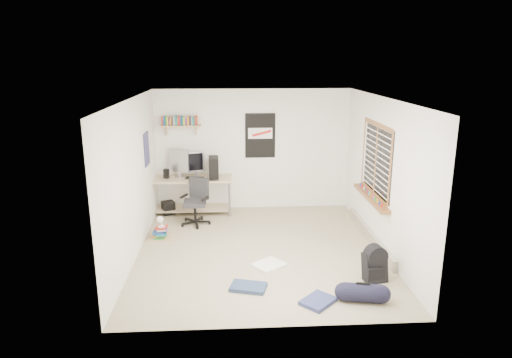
{
  "coord_description": "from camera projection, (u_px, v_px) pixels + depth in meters",
  "views": [
    {
      "loc": [
        -0.47,
        -7.02,
        3.12
      ],
      "look_at": [
        -0.05,
        0.34,
        1.14
      ],
      "focal_mm": 32.0,
      "sensor_mm": 36.0,
      "label": 1
    }
  ],
  "objects": [
    {
      "name": "speaker_left",
      "position": [
        166.0,
        174.0,
        9.08
      ],
      "size": [
        0.12,
        0.12,
        0.18
      ],
      "primitive_type": "cube",
      "rotation": [
        0.0,
        0.0,
        -0.42
      ],
      "color": "black",
      "rests_on": "desk"
    },
    {
      "name": "duffel_bag",
      "position": [
        363.0,
        292.0,
        5.97
      ],
      "size": [
        0.29,
        0.29,
        0.49
      ],
      "primitive_type": "cylinder",
      "rotation": [
        0.0,
        0.0,
        -0.19
      ],
      "color": "black",
      "rests_on": "floor"
    },
    {
      "name": "back_wall",
      "position": [
        253.0,
        150.0,
        9.45
      ],
      "size": [
        4.0,
        0.01,
        2.5
      ],
      "primitive_type": "cube",
      "color": "silver",
      "rests_on": "ground"
    },
    {
      "name": "baseboard_heater",
      "position": [
        370.0,
        236.0,
        7.98
      ],
      "size": [
        0.08,
        2.5,
        0.18
      ],
      "primitive_type": "cube",
      "color": "#B7B2A8",
      "rests_on": "floor"
    },
    {
      "name": "monitor_left",
      "position": [
        179.0,
        165.0,
        9.19
      ],
      "size": [
        0.43,
        0.25,
        0.47
      ],
      "primitive_type": "cube",
      "rotation": [
        0.0,
        0.0,
        -0.38
      ],
      "color": "#B6B7BB",
      "rests_on": "desk"
    },
    {
      "name": "window",
      "position": [
        375.0,
        160.0,
        7.62
      ],
      "size": [
        0.1,
        1.5,
        1.26
      ],
      "primitive_type": "cube",
      "color": "brown",
      "rests_on": "right_wall"
    },
    {
      "name": "speaker_right",
      "position": [
        212.0,
        176.0,
        8.96
      ],
      "size": [
        0.09,
        0.09,
        0.16
      ],
      "primitive_type": "cube",
      "rotation": [
        0.0,
        0.0,
        0.08
      ],
      "color": "black",
      "rests_on": "desk"
    },
    {
      "name": "backpack",
      "position": [
        375.0,
        267.0,
        6.54
      ],
      "size": [
        0.36,
        0.31,
        0.43
      ],
      "primitive_type": "cube",
      "rotation": [
        0.0,
        0.0,
        0.18
      ],
      "color": "black",
      "rests_on": "floor"
    },
    {
      "name": "tshirt",
      "position": [
        269.0,
        265.0,
        7.02
      ],
      "size": [
        0.58,
        0.57,
        0.04
      ],
      "primitive_type": "cube",
      "rotation": [
        0.0,
        0.0,
        0.65
      ],
      "color": "silver",
      "rests_on": "floor"
    },
    {
      "name": "wall_shelf",
      "position": [
        181.0,
        126.0,
        9.12
      ],
      "size": [
        0.8,
        0.22,
        0.24
      ],
      "primitive_type": "cube",
      "color": "tan",
      "rests_on": "back_wall"
    },
    {
      "name": "right_wall",
      "position": [
        383.0,
        176.0,
        7.39
      ],
      "size": [
        0.01,
        4.5,
        2.5
      ],
      "primitive_type": "cube",
      "color": "silver",
      "rests_on": "ground"
    },
    {
      "name": "office_chair",
      "position": [
        195.0,
        200.0,
        8.65
      ],
      "size": [
        0.77,
        0.77,
        0.89
      ],
      "primitive_type": "cube",
      "rotation": [
        0.0,
        0.0,
        -0.42
      ],
      "color": "#27272A",
      "rests_on": "floor"
    },
    {
      "name": "left_wall",
      "position": [
        133.0,
        180.0,
        7.17
      ],
      "size": [
        0.01,
        4.5,
        2.5
      ],
      "primitive_type": "cube",
      "color": "silver",
      "rests_on": "ground"
    },
    {
      "name": "desk_lamp",
      "position": [
        161.0,
        218.0,
        8.01
      ],
      "size": [
        0.17,
        0.23,
        0.21
      ],
      "primitive_type": "cube",
      "rotation": [
        0.0,
        0.0,
        -0.22
      ],
      "color": "silver",
      "rests_on": "book_stack"
    },
    {
      "name": "ceiling",
      "position": [
        260.0,
        98.0,
        6.95
      ],
      "size": [
        4.0,
        4.5,
        0.01
      ],
      "primitive_type": "cube",
      "color": "white",
      "rests_on": "ground"
    },
    {
      "name": "poster_left_wall",
      "position": [
        147.0,
        149.0,
        8.26
      ],
      "size": [
        0.02,
        0.42,
        0.6
      ],
      "primitive_type": "cube",
      "color": "navy",
      "rests_on": "left_wall"
    },
    {
      "name": "book_stack",
      "position": [
        161.0,
        230.0,
        8.08
      ],
      "size": [
        0.56,
        0.51,
        0.31
      ],
      "primitive_type": "cube",
      "rotation": [
        0.0,
        0.0,
        -0.33
      ],
      "color": "brown",
      "rests_on": "floor"
    },
    {
      "name": "keyboard",
      "position": [
        195.0,
        178.0,
        9.1
      ],
      "size": [
        0.38,
        0.19,
        0.02
      ],
      "primitive_type": "cube",
      "rotation": [
        0.0,
        0.0,
        -0.17
      ],
      "color": "black",
      "rests_on": "desk"
    },
    {
      "name": "desk",
      "position": [
        191.0,
        195.0,
        9.37
      ],
      "size": [
        1.8,
        1.01,
        0.78
      ],
      "primitive_type": "cube",
      "rotation": [
        0.0,
        0.0,
        0.16
      ],
      "color": "tan",
      "rests_on": "floor"
    },
    {
      "name": "jeans_b",
      "position": [
        318.0,
        301.0,
        5.97
      ],
      "size": [
        0.54,
        0.54,
        0.05
      ],
      "primitive_type": "cube",
      "rotation": [
        0.0,
        0.0,
        0.78
      ],
      "color": "navy",
      "rests_on": "floor"
    },
    {
      "name": "jeans_a",
      "position": [
        248.0,
        287.0,
        6.33
      ],
      "size": [
        0.55,
        0.43,
        0.05
      ],
      "primitive_type": "cube",
      "rotation": [
        0.0,
        0.0,
        -0.27
      ],
      "color": "navy",
      "rests_on": "floor"
    },
    {
      "name": "monitor_right",
      "position": [
        195.0,
        166.0,
        9.21
      ],
      "size": [
        0.37,
        0.19,
        0.4
      ],
      "primitive_type": "cube",
      "rotation": [
        0.0,
        0.0,
        0.28
      ],
      "color": "#B7B8BD",
      "rests_on": "desk"
    },
    {
      "name": "poster_back_wall",
      "position": [
        260.0,
        136.0,
        9.36
      ],
      "size": [
        0.62,
        0.03,
        0.92
      ],
      "primitive_type": "cube",
      "color": "black",
      "rests_on": "back_wall"
    },
    {
      "name": "pc_tower",
      "position": [
        214.0,
        167.0,
        9.09
      ],
      "size": [
        0.21,
        0.41,
        0.42
      ],
      "primitive_type": "cube",
      "rotation": [
        0.0,
        0.0,
        0.04
      ],
      "color": "black",
      "rests_on": "desk"
    },
    {
      "name": "floor",
      "position": [
        260.0,
        250.0,
        7.61
      ],
      "size": [
        4.0,
        4.5,
        0.01
      ],
      "primitive_type": "cube",
      "color": "gray",
      "rests_on": "ground"
    },
    {
      "name": "subwoofer",
      "position": [
        168.0,
        208.0,
        9.3
      ],
      "size": [
        0.31,
        0.31,
        0.26
      ],
      "primitive_type": "cube",
      "rotation": [
        0.0,
        0.0,
        0.42
      ],
      "color": "black",
      "rests_on": "floor"
    }
  ]
}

